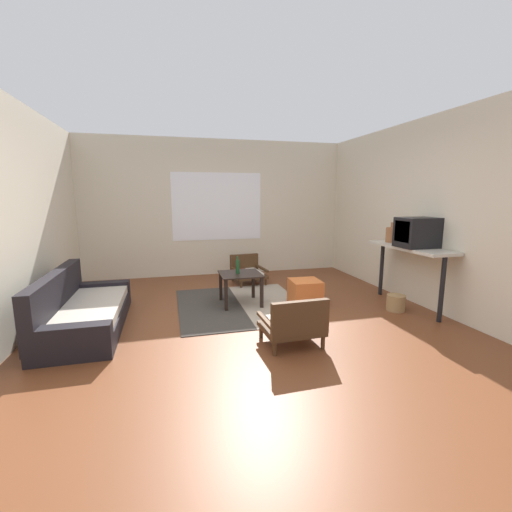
{
  "coord_description": "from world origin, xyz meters",
  "views": [
    {
      "loc": [
        -0.97,
        -3.93,
        1.61
      ],
      "look_at": [
        0.19,
        0.6,
        0.78
      ],
      "focal_mm": 24.06,
      "sensor_mm": 36.0,
      "label": 1
    }
  ],
  "objects_px": {
    "coffee_table": "(240,280)",
    "crt_television": "(418,232)",
    "ottoman_orange": "(305,293)",
    "console_shelf": "(410,253)",
    "couch": "(82,312)",
    "wicker_basket": "(396,303)",
    "armchair_striped_foreground": "(294,323)",
    "glass_bottle": "(238,266)",
    "armchair_by_window": "(248,271)",
    "clay_vase": "(393,234)"
  },
  "relations": [
    {
      "from": "wicker_basket",
      "to": "glass_bottle",
      "type": "bearing_deg",
      "value": 158.24
    },
    {
      "from": "couch",
      "to": "wicker_basket",
      "type": "height_order",
      "value": "couch"
    },
    {
      "from": "armchair_striped_foreground",
      "to": "clay_vase",
      "type": "xyz_separation_m",
      "value": [
        2.07,
        1.26,
        0.76
      ]
    },
    {
      "from": "armchair_striped_foreground",
      "to": "crt_television",
      "type": "bearing_deg",
      "value": 19.35
    },
    {
      "from": "crt_television",
      "to": "clay_vase",
      "type": "xyz_separation_m",
      "value": [
        0.0,
        0.53,
        -0.09
      ]
    },
    {
      "from": "couch",
      "to": "console_shelf",
      "type": "distance_m",
      "value": 4.44
    },
    {
      "from": "armchair_striped_foreground",
      "to": "glass_bottle",
      "type": "bearing_deg",
      "value": 100.71
    },
    {
      "from": "armchair_by_window",
      "to": "wicker_basket",
      "type": "bearing_deg",
      "value": -51.17
    },
    {
      "from": "crt_television",
      "to": "armchair_striped_foreground",
      "type": "bearing_deg",
      "value": -160.65
    },
    {
      "from": "armchair_by_window",
      "to": "clay_vase",
      "type": "relative_size",
      "value": 2.19
    },
    {
      "from": "glass_bottle",
      "to": "crt_television",
      "type": "bearing_deg",
      "value": -19.52
    },
    {
      "from": "wicker_basket",
      "to": "ottoman_orange",
      "type": "bearing_deg",
      "value": 154.18
    },
    {
      "from": "couch",
      "to": "crt_television",
      "type": "bearing_deg",
      "value": -4.76
    },
    {
      "from": "console_shelf",
      "to": "glass_bottle",
      "type": "bearing_deg",
      "value": 163.17
    },
    {
      "from": "ottoman_orange",
      "to": "wicker_basket",
      "type": "xyz_separation_m",
      "value": [
        1.15,
        -0.55,
        -0.08
      ]
    },
    {
      "from": "coffee_table",
      "to": "armchair_by_window",
      "type": "xyz_separation_m",
      "value": [
        0.4,
        1.24,
        -0.15
      ]
    },
    {
      "from": "armchair_striped_foreground",
      "to": "console_shelf",
      "type": "relative_size",
      "value": 0.46
    },
    {
      "from": "coffee_table",
      "to": "armchair_by_window",
      "type": "height_order",
      "value": "armchair_by_window"
    },
    {
      "from": "couch",
      "to": "console_shelf",
      "type": "bearing_deg",
      "value": -3.17
    },
    {
      "from": "couch",
      "to": "glass_bottle",
      "type": "relative_size",
      "value": 7.47
    },
    {
      "from": "ottoman_orange",
      "to": "clay_vase",
      "type": "relative_size",
      "value": 1.41
    },
    {
      "from": "clay_vase",
      "to": "glass_bottle",
      "type": "xyz_separation_m",
      "value": [
        -2.37,
        0.31,
        -0.44
      ]
    },
    {
      "from": "couch",
      "to": "coffee_table",
      "type": "height_order",
      "value": "couch"
    },
    {
      "from": "couch",
      "to": "coffee_table",
      "type": "xyz_separation_m",
      "value": [
        2.06,
        0.46,
        0.17
      ]
    },
    {
      "from": "console_shelf",
      "to": "ottoman_orange",
      "type": "bearing_deg",
      "value": 163.0
    },
    {
      "from": "ottoman_orange",
      "to": "glass_bottle",
      "type": "relative_size",
      "value": 1.66
    },
    {
      "from": "couch",
      "to": "wicker_basket",
      "type": "distance_m",
      "value": 4.14
    },
    {
      "from": "armchair_by_window",
      "to": "ottoman_orange",
      "type": "xyz_separation_m",
      "value": [
        0.52,
        -1.52,
        -0.04
      ]
    },
    {
      "from": "armchair_striped_foreground",
      "to": "glass_bottle",
      "type": "relative_size",
      "value": 2.49
    },
    {
      "from": "ottoman_orange",
      "to": "console_shelf",
      "type": "xyz_separation_m",
      "value": [
        1.41,
        -0.43,
        0.6
      ]
    },
    {
      "from": "wicker_basket",
      "to": "armchair_by_window",
      "type": "bearing_deg",
      "value": 128.83
    },
    {
      "from": "console_shelf",
      "to": "coffee_table",
      "type": "bearing_deg",
      "value": 163.12
    },
    {
      "from": "crt_television",
      "to": "glass_bottle",
      "type": "height_order",
      "value": "crt_television"
    },
    {
      "from": "armchair_striped_foreground",
      "to": "wicker_basket",
      "type": "distance_m",
      "value": 1.95
    },
    {
      "from": "coffee_table",
      "to": "armchair_striped_foreground",
      "type": "distance_m",
      "value": 1.58
    },
    {
      "from": "ottoman_orange",
      "to": "wicker_basket",
      "type": "distance_m",
      "value": 1.28
    },
    {
      "from": "armchair_striped_foreground",
      "to": "crt_television",
      "type": "relative_size",
      "value": 1.26
    },
    {
      "from": "clay_vase",
      "to": "glass_bottle",
      "type": "height_order",
      "value": "clay_vase"
    },
    {
      "from": "coffee_table",
      "to": "wicker_basket",
      "type": "relative_size",
      "value": 2.35
    },
    {
      "from": "coffee_table",
      "to": "console_shelf",
      "type": "bearing_deg",
      "value": -16.88
    },
    {
      "from": "ottoman_orange",
      "to": "coffee_table",
      "type": "bearing_deg",
      "value": 163.31
    },
    {
      "from": "clay_vase",
      "to": "glass_bottle",
      "type": "relative_size",
      "value": 1.18
    },
    {
      "from": "coffee_table",
      "to": "crt_television",
      "type": "bearing_deg",
      "value": -19.61
    },
    {
      "from": "armchair_by_window",
      "to": "ottoman_orange",
      "type": "relative_size",
      "value": 1.55
    },
    {
      "from": "wicker_basket",
      "to": "crt_television",
      "type": "bearing_deg",
      "value": 0.08
    },
    {
      "from": "couch",
      "to": "armchair_striped_foreground",
      "type": "distance_m",
      "value": 2.56
    },
    {
      "from": "coffee_table",
      "to": "ottoman_orange",
      "type": "xyz_separation_m",
      "value": [
        0.92,
        -0.28,
        -0.19
      ]
    },
    {
      "from": "clay_vase",
      "to": "glass_bottle",
      "type": "bearing_deg",
      "value": 172.6
    },
    {
      "from": "couch",
      "to": "armchair_by_window",
      "type": "relative_size",
      "value": 2.9
    },
    {
      "from": "coffee_table",
      "to": "armchair_striped_foreground",
      "type": "relative_size",
      "value": 0.93
    }
  ]
}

